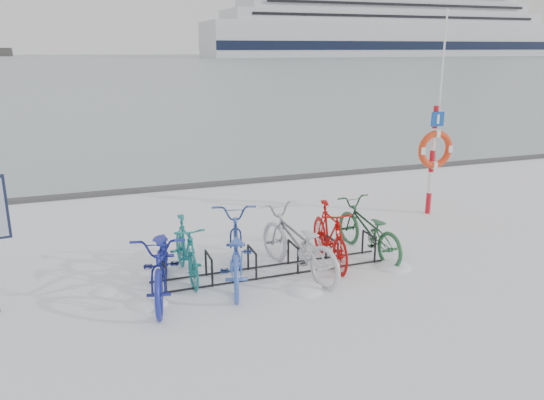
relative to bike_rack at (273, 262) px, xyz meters
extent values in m
plane|color=white|center=(0.00, 0.00, -0.18)|extent=(900.00, 900.00, 0.00)
cube|color=#9EACB3|center=(0.00, 155.00, -0.17)|extent=(400.00, 298.00, 0.02)
cube|color=#3F3F42|center=(0.00, 5.90, -0.13)|extent=(400.00, 0.25, 0.10)
cylinder|color=black|center=(-1.80, -0.22, 0.04)|extent=(0.04, 0.04, 0.44)
cylinder|color=black|center=(-1.80, 0.22, 0.04)|extent=(0.04, 0.04, 0.44)
cylinder|color=black|center=(-1.80, 0.00, 0.26)|extent=(0.04, 0.44, 0.04)
cylinder|color=black|center=(-1.08, -0.22, 0.04)|extent=(0.04, 0.04, 0.44)
cylinder|color=black|center=(-1.08, 0.22, 0.04)|extent=(0.04, 0.04, 0.44)
cylinder|color=black|center=(-1.08, 0.00, 0.26)|extent=(0.04, 0.44, 0.04)
cylinder|color=black|center=(-0.36, -0.22, 0.04)|extent=(0.04, 0.04, 0.44)
cylinder|color=black|center=(-0.36, 0.22, 0.04)|extent=(0.04, 0.04, 0.44)
cylinder|color=black|center=(-0.36, 0.00, 0.26)|extent=(0.04, 0.44, 0.04)
cylinder|color=black|center=(0.36, -0.22, 0.04)|extent=(0.04, 0.04, 0.44)
cylinder|color=black|center=(0.36, 0.22, 0.04)|extent=(0.04, 0.04, 0.44)
cylinder|color=black|center=(0.36, 0.00, 0.26)|extent=(0.04, 0.44, 0.04)
cylinder|color=black|center=(1.08, -0.22, 0.04)|extent=(0.04, 0.04, 0.44)
cylinder|color=black|center=(1.08, 0.22, 0.04)|extent=(0.04, 0.04, 0.44)
cylinder|color=black|center=(1.08, 0.00, 0.26)|extent=(0.04, 0.44, 0.04)
cylinder|color=black|center=(1.80, -0.22, 0.04)|extent=(0.04, 0.04, 0.44)
cylinder|color=black|center=(1.80, 0.22, 0.04)|extent=(0.04, 0.04, 0.44)
cylinder|color=black|center=(1.80, 0.00, 0.26)|extent=(0.04, 0.44, 0.04)
cylinder|color=black|center=(0.00, -0.22, -0.16)|extent=(4.00, 0.03, 0.03)
cylinder|color=black|center=(0.00, 0.22, -0.16)|extent=(4.00, 0.03, 0.03)
cylinder|color=red|center=(4.38, 1.88, 0.06)|extent=(0.11, 0.11, 0.48)
cylinder|color=silver|center=(4.38, 1.88, 0.54)|extent=(0.11, 0.11, 0.48)
cylinder|color=red|center=(4.38, 1.88, 1.02)|extent=(0.11, 0.11, 0.48)
cylinder|color=silver|center=(4.38, 1.88, 1.50)|extent=(0.11, 0.11, 0.48)
cylinder|color=red|center=(4.38, 1.88, 1.98)|extent=(0.11, 0.11, 0.48)
torus|color=red|center=(4.38, 1.79, 1.29)|extent=(0.84, 0.14, 0.84)
cube|color=#0E3F9C|center=(4.38, 1.80, 1.95)|extent=(0.31, 0.03, 0.31)
cylinder|color=silver|center=(4.49, 1.93, 2.00)|extent=(0.04, 0.04, 4.37)
cube|color=white|center=(119.24, 193.37, 6.34)|extent=(152.15, 28.26, 13.04)
cube|color=black|center=(119.24, 179.19, 4.17)|extent=(152.15, 0.30, 3.26)
cube|color=black|center=(119.24, 207.56, 4.17)|extent=(152.15, 0.30, 3.26)
cube|color=white|center=(119.24, 193.37, 15.03)|extent=(135.84, 26.08, 4.35)
cube|color=black|center=(119.24, 180.12, 19.38)|extent=(119.54, 0.20, 13.04)
imported|color=navy|center=(-1.84, -0.21, 0.38)|extent=(1.14, 2.25, 1.12)
imported|color=#187171|center=(-1.38, 0.31, 0.32)|extent=(0.50, 1.67, 1.00)
imported|color=#365ABA|center=(-0.67, -0.09, 0.38)|extent=(1.28, 2.25, 1.12)
imported|color=silver|center=(0.37, -0.16, 0.38)|extent=(1.22, 2.24, 1.11)
imported|color=#B00A07|center=(1.08, 0.10, 0.35)|extent=(0.69, 1.81, 1.06)
imported|color=#255733|center=(1.88, 0.20, 0.32)|extent=(0.86, 1.97, 1.00)
ellipsoid|color=white|center=(-2.70, 0.11, -0.18)|extent=(0.35, 0.35, 0.12)
ellipsoid|color=white|center=(2.00, -0.53, -0.18)|extent=(0.57, 0.57, 0.20)
ellipsoid|color=white|center=(1.47, 0.79, -0.18)|extent=(0.45, 0.45, 0.16)
ellipsoid|color=white|center=(0.23, -0.83, -0.18)|extent=(0.58, 0.58, 0.20)
ellipsoid|color=white|center=(-2.08, -0.48, -0.18)|extent=(0.55, 0.55, 0.19)
camera|label=1|loc=(-2.75, -7.68, 3.41)|focal=35.00mm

